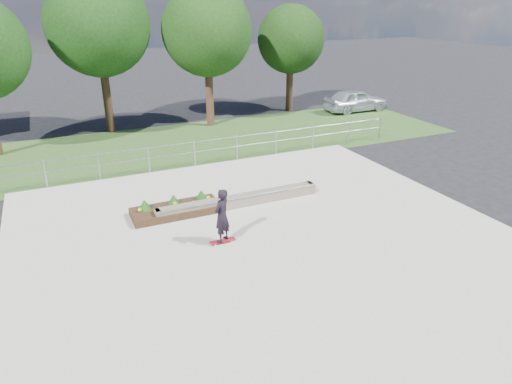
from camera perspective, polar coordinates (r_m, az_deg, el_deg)
ground at (r=13.93m, az=1.83°, el=-6.51°), size 120.00×120.00×0.00m
grass_verge at (r=23.51m, az=-10.17°, el=5.75°), size 30.00×8.00×0.02m
concrete_slab at (r=13.91m, az=1.83°, el=-6.41°), size 15.00×15.00×0.06m
fence at (r=20.06m, az=-7.70°, el=5.16°), size 20.06×0.06×1.20m
tree_mid_left at (r=26.02m, az=-19.16°, el=19.12°), size 5.25×5.25×8.25m
tree_mid_right at (r=26.27m, az=-6.14°, el=19.39°), size 4.90×4.90×7.70m
tree_far_right at (r=30.11m, az=4.38°, el=18.47°), size 4.20×4.20×6.60m
grind_ledge at (r=16.15m, az=-2.09°, el=-1.09°), size 6.00×0.44×0.43m
planter_bed at (r=15.87m, az=-10.01°, el=-1.99°), size 3.00×1.20×0.61m
skateboarder at (r=13.47m, az=-4.30°, el=-2.99°), size 0.80×0.67×1.75m
parked_car at (r=31.02m, az=12.33°, el=11.15°), size 4.30×1.78×1.46m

